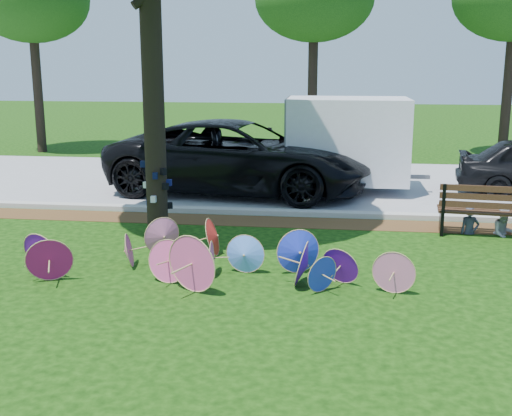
{
  "coord_description": "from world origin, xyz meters",
  "views": [
    {
      "loc": [
        1.98,
        -9.54,
        3.6
      ],
      "look_at": [
        0.5,
        2.0,
        0.9
      ],
      "focal_mm": 45.0,
      "sensor_mm": 36.0,
      "label": 1
    }
  ],
  "objects": [
    {
      "name": "parasol_pile",
      "position": [
        -0.14,
        0.58,
        0.38
      ],
      "size": [
        6.62,
        2.62,
        0.95
      ],
      "color": "red",
      "rests_on": "ground"
    },
    {
      "name": "street",
      "position": [
        0.0,
        9.35,
        0.01
      ],
      "size": [
        90.0,
        8.0,
        0.01
      ],
      "primitive_type": "cube",
      "color": "gray",
      "rests_on": "ground"
    },
    {
      "name": "black_van",
      "position": [
        -0.68,
        7.65,
        0.99
      ],
      "size": [
        7.52,
        4.21,
        1.99
      ],
      "primitive_type": "imported",
      "rotation": [
        0.0,
        0.0,
        1.44
      ],
      "color": "black",
      "rests_on": "ground"
    },
    {
      "name": "curb",
      "position": [
        0.0,
        5.2,
        0.06
      ],
      "size": [
        90.0,
        0.3,
        0.12
      ],
      "primitive_type": "cube",
      "color": "#B7B5AD",
      "rests_on": "ground"
    },
    {
      "name": "person_right",
      "position": [
        5.5,
        4.03,
        0.58
      ],
      "size": [
        0.66,
        0.58,
        1.16
      ],
      "primitive_type": "imported",
      "rotation": [
        0.0,
        0.0,
        0.28
      ],
      "color": "#B5B3BC",
      "rests_on": "ground"
    },
    {
      "name": "ground",
      "position": [
        0.0,
        0.0,
        0.0
      ],
      "size": [
        90.0,
        90.0,
        0.0
      ],
      "primitive_type": "plane",
      "color": "black",
      "rests_on": "ground"
    },
    {
      "name": "park_bench",
      "position": [
        5.15,
        3.98,
        0.55
      ],
      "size": [
        2.18,
        1.02,
        1.1
      ],
      "primitive_type": null,
      "rotation": [
        0.0,
        0.0,
        -0.11
      ],
      "color": "black",
      "rests_on": "ground"
    },
    {
      "name": "mulch_strip",
      "position": [
        0.0,
        4.5,
        0.01
      ],
      "size": [
        90.0,
        1.0,
        0.01
      ],
      "primitive_type": "cube",
      "color": "#472D16",
      "rests_on": "ground"
    },
    {
      "name": "person_left",
      "position": [
        4.8,
        4.03,
        0.57
      ],
      "size": [
        0.46,
        0.34,
        1.14
      ],
      "primitive_type": "imported",
      "rotation": [
        0.0,
        0.0,
        0.18
      ],
      "color": "#3B3E50",
      "rests_on": "ground"
    },
    {
      "name": "cargo_trailer",
      "position": [
        2.24,
        8.23,
        1.44
      ],
      "size": [
        3.28,
        2.1,
        2.88
      ],
      "primitive_type": "cube",
      "rotation": [
        0.0,
        0.0,
        0.01
      ],
      "color": "silver",
      "rests_on": "ground"
    }
  ]
}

